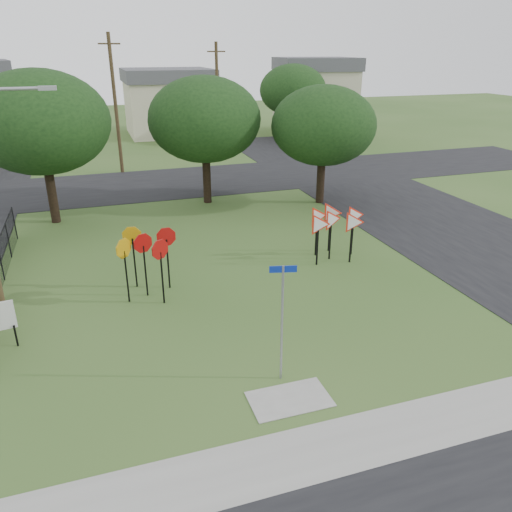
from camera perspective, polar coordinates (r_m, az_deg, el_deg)
The scene contains 17 objects.
ground at distance 14.71m, azimuth 0.32°, elevation -10.52°, with size 140.00×140.00×0.00m, color #31521E.
sidewalk at distance 11.66m, azimuth 7.39°, elevation -21.19°, with size 30.00×1.60×0.02m, color gray.
planting_strip at distance 10.94m, azimuth 10.34°, elevation -25.20°, with size 30.00×0.80×0.02m, color #31521E.
street_right at distance 28.07m, azimuth 17.33°, elevation 4.99°, with size 8.00×50.00×0.02m, color black.
street_far at distance 32.91m, azimuth -10.97°, elevation 8.13°, with size 60.00×8.00×0.02m, color black.
curb_pad at distance 12.89m, azimuth 3.86°, elevation -16.01°, with size 2.00×1.20×0.02m, color gray.
street_name_sign at distance 12.57m, azimuth 2.99°, elevation -6.97°, with size 0.66×0.18×3.24m.
stop_sign_cluster at distance 17.38m, azimuth -12.51°, elevation 0.79°, with size 2.13×1.88×2.32m.
yield_sign_cluster at distance 20.41m, azimuth 8.89°, elevation 4.01°, with size 2.80×1.73×2.19m.
far_pole_a at distance 35.88m, azimuth -15.77°, elevation 16.37°, with size 1.40×0.24×9.00m.
far_pole_b at distance 41.06m, azimuth -4.42°, elevation 17.45°, with size 1.40×0.24×8.50m.
house_mid at distance 52.50m, azimuth -9.96°, elevation 17.02°, with size 8.40×8.40×6.20m.
house_right at distance 52.65m, azimuth 6.71°, elevation 17.75°, with size 8.30×8.30×7.20m.
tree_near_left at distance 25.94m, azimuth -23.42°, elevation 13.82°, with size 6.40×6.40×7.27m.
tree_near_mid at distance 27.54m, azimuth -5.90°, elevation 15.25°, with size 6.00×6.00×6.80m.
tree_near_right at distance 27.67m, azimuth 7.71°, elevation 14.54°, with size 5.60×5.60×6.33m.
tree_far_right at distance 47.34m, azimuth 4.24°, elevation 18.38°, with size 6.00×6.00×6.80m.
Camera 1 is at (-3.94, -11.66, 8.06)m, focal length 35.00 mm.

